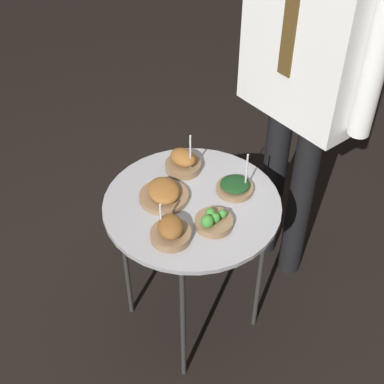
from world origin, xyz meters
name	(u,v)px	position (x,y,z in m)	size (l,w,h in m)	color
ground_plane	(192,316)	(0.00, 0.00, 0.00)	(8.00, 8.00, 0.00)	black
serving_cart	(192,213)	(0.00, 0.00, 0.64)	(0.65, 0.65, 0.70)	#939399
bowl_spinach_front_center	(235,187)	(0.05, 0.16, 0.72)	(0.14, 0.14, 0.17)	brown
bowl_roast_near_rim	(164,194)	(-0.08, -0.07, 0.72)	(0.18, 0.18, 0.06)	brown
bowl_broccoli_back_right	(213,221)	(0.14, -0.02, 0.72)	(0.13, 0.13, 0.07)	brown
bowl_roast_front_left	(183,162)	(-0.17, 0.09, 0.73)	(0.14, 0.14, 0.18)	brown
bowl_roast_far_rim	(171,231)	(0.10, -0.16, 0.73)	(0.14, 0.14, 0.14)	brown
waiter_figure	(308,56)	(-0.03, 0.56, 1.08)	(0.63, 0.24, 1.71)	black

